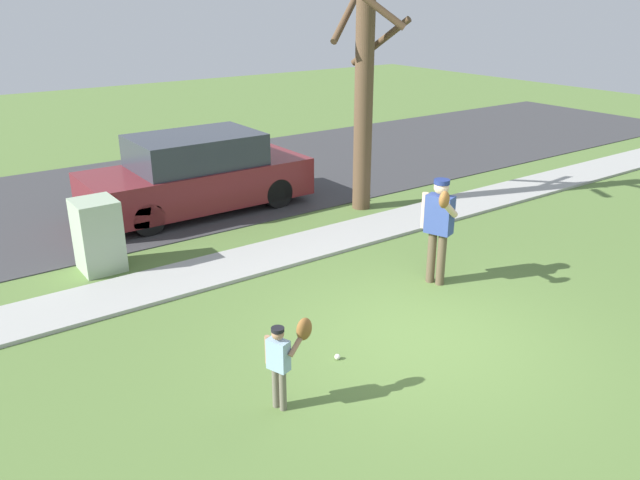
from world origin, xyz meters
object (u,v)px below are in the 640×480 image
Objects in this scene: person_child at (285,352)px; person_adult at (439,221)px; utility_cabinet at (98,235)px; street_tree_near at (365,76)px; baseball at (337,357)px; parked_suv_maroon at (197,175)px.

person_adult is at bearing 0.31° from person_child.
person_adult is at bearing -41.67° from utility_cabinet.
person_adult is 1.41× the size of utility_cabinet.
person_adult is 3.92m from person_child.
person_child is at bearing -135.82° from street_tree_near.
baseball is 6.76m from street_tree_near.
utility_cabinet is 0.23× the size of street_tree_near.
person_adult is 5.58m from utility_cabinet.
utility_cabinet is 3.31m from parked_suv_maroon.
street_tree_near is at bearing 147.40° from parked_suv_maroon.
street_tree_near is at bearing 48.08° from baseball.
person_child is (-3.67, -1.32, -0.38)m from person_adult.
parked_suv_maroon is (-2.95, 1.89, -2.01)m from street_tree_near.
parked_suv_maroon is (1.17, 6.48, 0.75)m from baseball.
utility_cabinet is at bearing 75.99° from person_child.
parked_suv_maroon is at bearing 52.71° from person_child.
person_child is 1.31m from baseball.
parked_suv_maroon reaches higher than utility_cabinet.
street_tree_near is at bearing 24.71° from person_child.
street_tree_near reaches higher than baseball.
person_adult is at bearing 104.53° from parked_suv_maroon.
utility_cabinet is at bearing 35.08° from parked_suv_maroon.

